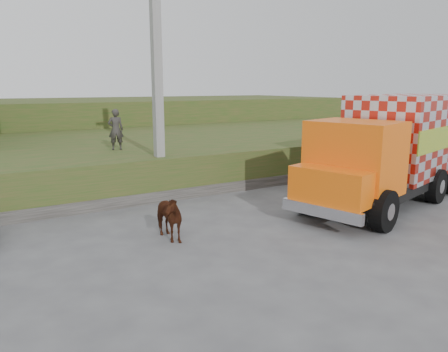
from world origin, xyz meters
TOP-DOWN VIEW (x-y plane):
  - ground at (0.00, 0.00)m, footprint 120.00×120.00m
  - embankment at (0.00, 10.00)m, footprint 40.00×12.00m
  - embankment_far at (0.00, 22.00)m, footprint 40.00×12.00m
  - retaining_strip at (-2.00, 4.20)m, footprint 16.00×0.50m
  - utility_pole at (-1.00, 4.60)m, footprint 1.20×0.30m
  - cargo_truck at (5.66, 0.09)m, footprint 8.54×4.63m
  - cow at (-2.58, 0.53)m, footprint 0.74×1.50m
  - pedestrian at (-1.76, 7.04)m, footprint 0.65×0.50m

SIDE VIEW (x-z plane):
  - ground at x=0.00m, z-range 0.00..0.00m
  - retaining_strip at x=-2.00m, z-range 0.00..0.40m
  - cow at x=-2.58m, z-range 0.00..1.24m
  - embankment at x=0.00m, z-range 0.00..1.50m
  - embankment_far at x=0.00m, z-range 0.00..3.00m
  - cargo_truck at x=5.66m, z-range 0.06..3.69m
  - pedestrian at x=-1.76m, z-range 1.50..3.08m
  - utility_pole at x=-1.00m, z-range 0.08..8.07m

